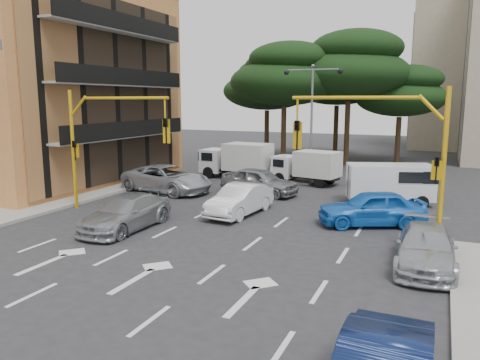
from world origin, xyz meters
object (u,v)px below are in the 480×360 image
at_px(box_truck_b, 306,167).
at_px(signal_mast_left, 101,134).
at_px(van_white, 390,184).
at_px(box_truck_a, 236,161).
at_px(car_silver_cross_a, 167,179).
at_px(car_silver_parked, 426,248).
at_px(car_silver_wagon, 126,213).
at_px(car_blue_compact, 371,208).
at_px(signal_mast_right, 392,144).
at_px(street_lamp_center, 312,101).
at_px(car_white_hatch, 240,200).
at_px(car_silver_cross_b, 259,181).

bearing_deg(box_truck_b, signal_mast_left, 159.42).
distance_m(van_white, box_truck_a, 11.70).
bearing_deg(car_silver_cross_a, car_silver_parked, -105.88).
height_order(car_silver_wagon, box_truck_a, box_truck_a).
distance_m(car_blue_compact, box_truck_a, 14.01).
xyz_separation_m(signal_mast_right, car_silver_wagon, (-10.60, -2.19, -3.17)).
xyz_separation_m(street_lamp_center, box_truck_b, (0.38, -2.48, -4.32)).
relative_size(car_white_hatch, van_white, 1.02).
bearing_deg(car_silver_cross_b, car_silver_wagon, 174.02).
relative_size(car_silver_wagon, box_truck_b, 1.10).
relative_size(car_white_hatch, car_silver_parked, 0.96).
bearing_deg(signal_mast_right, car_silver_parked, -55.19).
xyz_separation_m(signal_mast_left, car_silver_parked, (15.04, -2.06, -3.21)).
height_order(car_silver_cross_b, van_white, van_white).
bearing_deg(car_white_hatch, box_truck_a, 120.70).
bearing_deg(street_lamp_center, car_silver_cross_b, -99.71).
relative_size(signal_mast_right, signal_mast_left, 1.00).
xyz_separation_m(signal_mast_right, van_white, (-0.72, 7.40, -2.80)).
distance_m(street_lamp_center, car_silver_cross_b, 8.48).
height_order(van_white, box_truck_b, box_truck_b).
height_order(car_white_hatch, car_silver_cross_b, car_silver_cross_b).
relative_size(street_lamp_center, car_white_hatch, 1.75).
relative_size(signal_mast_left, box_truck_b, 1.33).
relative_size(car_blue_compact, box_truck_b, 1.03).
bearing_deg(box_truck_b, box_truck_a, 98.86).
bearing_deg(box_truck_b, van_white, -114.55).
height_order(signal_mast_right, car_white_hatch, signal_mast_right).
bearing_deg(signal_mast_left, car_blue_compact, 11.61).
height_order(car_blue_compact, car_silver_wagon, car_blue_compact).
xyz_separation_m(street_lamp_center, car_silver_cross_a, (-6.61, -8.46, -4.62)).
bearing_deg(signal_mast_right, box_truck_a, 134.57).
relative_size(car_silver_cross_a, box_truck_a, 1.14).
bearing_deg(car_silver_parked, street_lamp_center, 115.21).
height_order(car_white_hatch, box_truck_b, box_truck_b).
relative_size(car_silver_wagon, van_white, 1.13).
bearing_deg(car_white_hatch, car_silver_cross_a, 157.18).
relative_size(signal_mast_left, box_truck_a, 1.17).
bearing_deg(car_silver_cross_a, car_blue_compact, -92.11).
bearing_deg(signal_mast_left, car_silver_wagon, -36.08).
bearing_deg(car_blue_compact, box_truck_a, -156.11).
xyz_separation_m(box_truck_a, box_truck_b, (5.15, -0.22, -0.15)).
bearing_deg(street_lamp_center, signal_mast_right, -64.09).
distance_m(box_truck_a, box_truck_b, 5.16).
bearing_deg(signal_mast_right, car_silver_cross_a, 157.54).
bearing_deg(car_silver_parked, van_white, 100.90).
xyz_separation_m(car_silver_cross_a, box_truck_b, (6.99, 5.99, 0.30)).
height_order(signal_mast_left, car_silver_wagon, signal_mast_left).
bearing_deg(car_blue_compact, signal_mast_right, -4.47).
distance_m(car_silver_cross_a, box_truck_a, 6.49).
xyz_separation_m(street_lamp_center, van_white, (6.08, -6.61, -4.34)).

